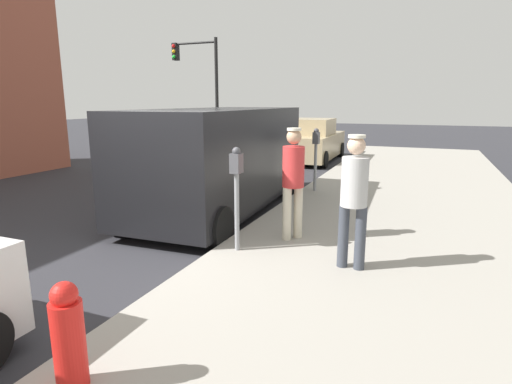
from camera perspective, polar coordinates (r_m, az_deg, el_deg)
ground_plane at (r=6.66m, az=-14.28°, el=-8.14°), size 80.00×80.00×0.00m
sidewalk_slab at (r=5.44m, az=17.60°, el=-12.28°), size 5.00×32.00×0.15m
parking_meter_near at (r=5.88m, az=-2.70°, el=1.49°), size 0.14×0.18×1.52m
parking_meter_far at (r=10.08m, az=8.27°, el=5.93°), size 0.14×0.18×1.52m
pedestrian_in_red at (r=6.42m, az=5.17°, el=2.18°), size 0.34×0.34×1.75m
pedestrian_in_gray at (r=5.38m, az=13.39°, el=-0.18°), size 0.36×0.34×1.74m
parked_van at (r=8.65m, az=-5.01°, el=4.79°), size 2.29×5.27×2.15m
parked_sedan_ahead at (r=16.42m, az=7.65°, el=6.89°), size 2.02×4.44×1.65m
traffic_light_corner at (r=20.65m, az=-7.65°, el=15.68°), size 2.48×0.42×5.20m
fire_hydrant at (r=3.56m, az=-24.49°, el=-17.76°), size 0.24×0.24×0.86m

